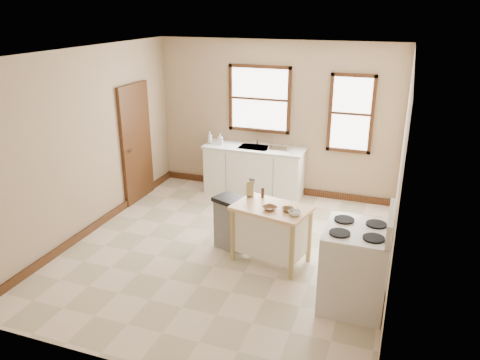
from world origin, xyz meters
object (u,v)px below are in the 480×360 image
Objects in this scene: knife_block at (250,189)px; bowl_b at (288,210)px; kitchen_island at (271,234)px; dish_rack at (280,147)px; soap_bottle_a at (210,138)px; pepper_grinder at (263,193)px; trash_bin at (229,222)px; bowl_a at (270,208)px; bowl_c at (295,213)px; gas_stove at (356,257)px; soap_bottle_b at (220,139)px.

bowl_b is at bearing -40.11° from knife_block.
dish_rack is at bearing 114.92° from kitchen_island.
soap_bottle_a is 1.51× the size of pepper_grinder.
bowl_a is at bearing -2.50° from trash_bin.
knife_block is 1.33× the size of pepper_grinder.
bowl_c is (0.35, -0.05, 0.00)m from bowl_a.
kitchen_island is 0.44m from bowl_a.
gas_stove reaches higher than bowl_a.
bowl_c is at bearing -37.22° from bowl_b.
gas_stove reaches higher than soap_bottle_a.
gas_stove reaches higher than pepper_grinder.
kitchen_island is 0.49m from bowl_b.
soap_bottle_b is at bearing -154.62° from dish_rack.
pepper_grinder is at bearing -63.79° from soap_bottle_b.
bowl_c is (0.86, -2.45, -0.12)m from dish_rack.
pepper_grinder is at bearing 120.03° from bowl_a.
soap_bottle_b is 0.97× the size of knife_block.
bowl_c is at bearing -47.88° from dish_rack.
bowl_c is 0.99m from gas_stove.
bowl_c is (2.18, -2.36, -0.19)m from soap_bottle_a.
bowl_a is at bearing 171.78° from bowl_c.
soap_bottle_a is at bearing 142.10° from kitchen_island.
gas_stove is at bearing -42.02° from knife_block.
knife_block is 0.54m from bowl_a.
soap_bottle_a is 1.17× the size of soap_bottle_b.
dish_rack is 2.06m from pepper_grinder.
kitchen_island is 0.59m from pepper_grinder.
bowl_a is (1.64, -2.35, -0.17)m from soap_bottle_b.
knife_block is at bearing 152.33° from bowl_b.
soap_bottle_a reaches higher than soap_bottle_b.
kitchen_island is 0.58m from bowl_c.
soap_bottle_a is 0.23× the size of kitchen_island.
knife_block is at bearing 158.10° from kitchen_island.
knife_block reaches higher than kitchen_island.
bowl_a is at bearing -59.97° from pepper_grinder.
gas_stove reaches higher than trash_bin.
soap_bottle_b reaches higher than knife_block.
gas_stove is at bearing -32.59° from pepper_grinder.
bowl_b is at bearing -36.26° from pepper_grinder.
soap_bottle_a is at bearing 132.76° from bowl_c.
pepper_grinder is (1.62, -1.95, -0.14)m from soap_bottle_a.
soap_bottle_b is (0.19, 0.03, -0.02)m from soap_bottle_a.
trash_bin is at bearing -74.58° from soap_bottle_b.
trash_bin is (-0.92, 0.26, -0.45)m from bowl_b.
soap_bottle_b is 0.25× the size of trash_bin.
dish_rack is 2.60m from bowl_c.
pepper_grinder reaches higher than bowl_b.
dish_rack reaches higher than bowl_c.
soap_bottle_b is 2.87m from bowl_a.
knife_block reaches higher than bowl_a.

